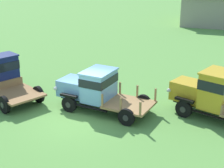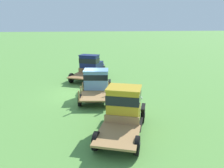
{
  "view_description": "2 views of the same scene",
  "coord_description": "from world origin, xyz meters",
  "views": [
    {
      "loc": [
        6.47,
        -13.58,
        7.22
      ],
      "look_at": [
        0.86,
        2.34,
        1.0
      ],
      "focal_mm": 55.0,
      "sensor_mm": 36.0,
      "label": 1
    },
    {
      "loc": [
        16.23,
        0.02,
        5.41
      ],
      "look_at": [
        0.86,
        2.34,
        1.0
      ],
      "focal_mm": 35.0,
      "sensor_mm": 36.0,
      "label": 2
    }
  ],
  "objects": [
    {
      "name": "ground_plane",
      "position": [
        0.0,
        0.0,
        0.0
      ],
      "size": [
        240.0,
        240.0,
        0.0
      ],
      "primitive_type": "plane",
      "color": "#5B9342"
    },
    {
      "name": "vintage_truck_second_in_line",
      "position": [
        0.37,
        1.22,
        1.09
      ],
      "size": [
        5.18,
        2.71,
        2.07
      ],
      "color": "black",
      "rests_on": "ground"
    },
    {
      "name": "vintage_truck_foreground_near",
      "position": [
        -5.21,
        1.06,
        1.18
      ],
      "size": [
        5.33,
        3.86,
        2.35
      ],
      "color": "black",
      "rests_on": "ground"
    },
    {
      "name": "vintage_truck_midrow_center",
      "position": [
        5.94,
        2.22,
        1.2
      ],
      "size": [
        5.34,
        3.37,
        2.33
      ],
      "color": "black",
      "rests_on": "ground"
    }
  ]
}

